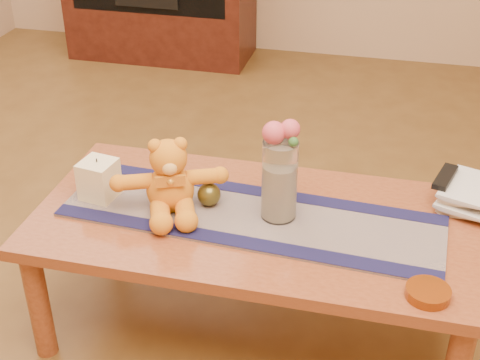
% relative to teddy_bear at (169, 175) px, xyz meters
% --- Properties ---
extents(floor, '(5.50, 5.50, 0.00)m').
position_rel_teddy_bear_xyz_m(floor, '(0.27, 0.02, -0.57)').
color(floor, brown).
rests_on(floor, ground).
extents(coffee_table_top, '(1.40, 0.70, 0.04)m').
position_rel_teddy_bear_xyz_m(coffee_table_top, '(0.27, 0.02, -0.14)').
color(coffee_table_top, brown).
rests_on(coffee_table_top, floor).
extents(table_leg_fl, '(0.07, 0.07, 0.41)m').
position_rel_teddy_bear_xyz_m(table_leg_fl, '(-0.37, -0.27, -0.37)').
color(table_leg_fl, brown).
rests_on(table_leg_fl, floor).
extents(table_leg_bl, '(0.07, 0.07, 0.41)m').
position_rel_teddy_bear_xyz_m(table_leg_bl, '(-0.37, 0.31, -0.37)').
color(table_leg_bl, brown).
rests_on(table_leg_bl, floor).
extents(table_leg_br, '(0.07, 0.07, 0.41)m').
position_rel_teddy_bear_xyz_m(table_leg_br, '(0.91, 0.31, -0.37)').
color(table_leg_br, brown).
rests_on(table_leg_br, floor).
extents(persian_runner, '(1.22, 0.42, 0.01)m').
position_rel_teddy_bear_xyz_m(persian_runner, '(0.26, 0.01, -0.12)').
color(persian_runner, '#181A43').
rests_on(persian_runner, coffee_table_top).
extents(runner_border_near, '(1.20, 0.13, 0.00)m').
position_rel_teddy_bear_xyz_m(runner_border_near, '(0.25, -0.13, -0.12)').
color(runner_border_near, '#141339').
rests_on(runner_border_near, persian_runner).
extents(runner_border_far, '(1.20, 0.13, 0.00)m').
position_rel_teddy_bear_xyz_m(runner_border_far, '(0.27, 0.16, -0.12)').
color(runner_border_far, '#141339').
rests_on(runner_border_far, persian_runner).
extents(teddy_bear, '(0.43, 0.40, 0.23)m').
position_rel_teddy_bear_xyz_m(teddy_bear, '(0.00, 0.00, 0.00)').
color(teddy_bear, orange).
rests_on(teddy_bear, persian_runner).
extents(pillar_candle, '(0.12, 0.12, 0.13)m').
position_rel_teddy_bear_xyz_m(pillar_candle, '(-0.25, 0.01, -0.05)').
color(pillar_candle, '#FFF1BB').
rests_on(pillar_candle, persian_runner).
extents(candle_wick, '(0.00, 0.00, 0.01)m').
position_rel_teddy_bear_xyz_m(candle_wick, '(-0.25, 0.01, 0.02)').
color(candle_wick, black).
rests_on(candle_wick, pillar_candle).
extents(glass_vase, '(0.11, 0.11, 0.26)m').
position_rel_teddy_bear_xyz_m(glass_vase, '(0.34, 0.03, 0.01)').
color(glass_vase, silver).
rests_on(glass_vase, persian_runner).
extents(potpourri_fill, '(0.09, 0.09, 0.18)m').
position_rel_teddy_bear_xyz_m(potpourri_fill, '(0.34, 0.03, -0.03)').
color(potpourri_fill, beige).
rests_on(potpourri_fill, glass_vase).
extents(rose_left, '(0.07, 0.07, 0.07)m').
position_rel_teddy_bear_xyz_m(rose_left, '(0.32, 0.02, 0.18)').
color(rose_left, '#C74654').
rests_on(rose_left, glass_vase).
extents(rose_right, '(0.06, 0.06, 0.06)m').
position_rel_teddy_bear_xyz_m(rose_right, '(0.37, 0.04, 0.19)').
color(rose_right, '#C74654').
rests_on(rose_right, glass_vase).
extents(blue_flower_back, '(0.04, 0.04, 0.04)m').
position_rel_teddy_bear_xyz_m(blue_flower_back, '(0.35, 0.07, 0.17)').
color(blue_flower_back, '#475C9B').
rests_on(blue_flower_back, glass_vase).
extents(blue_flower_side, '(0.04, 0.04, 0.04)m').
position_rel_teddy_bear_xyz_m(blue_flower_side, '(0.31, 0.05, 0.16)').
color(blue_flower_side, '#475C9B').
rests_on(blue_flower_side, glass_vase).
extents(leaf_sprig, '(0.03, 0.03, 0.03)m').
position_rel_teddy_bear_xyz_m(leaf_sprig, '(0.38, 0.01, 0.16)').
color(leaf_sprig, '#33662D').
rests_on(leaf_sprig, glass_vase).
extents(bronze_ball, '(0.10, 0.10, 0.08)m').
position_rel_teddy_bear_xyz_m(bronze_ball, '(0.12, 0.04, -0.08)').
color(bronze_ball, '#4C4519').
rests_on(bronze_ball, persian_runner).
extents(book_bottom, '(0.21, 0.25, 0.02)m').
position_rel_teddy_bear_xyz_m(book_bottom, '(0.85, 0.28, -0.11)').
color(book_bottom, beige).
rests_on(book_bottom, coffee_table_top).
extents(book_lower, '(0.23, 0.27, 0.02)m').
position_rel_teddy_bear_xyz_m(book_lower, '(0.85, 0.27, -0.10)').
color(book_lower, beige).
rests_on(book_lower, book_bottom).
extents(book_upper, '(0.20, 0.25, 0.02)m').
position_rel_teddy_bear_xyz_m(book_upper, '(0.84, 0.28, -0.08)').
color(book_upper, beige).
rests_on(book_upper, book_lower).
extents(book_top, '(0.23, 0.27, 0.02)m').
position_rel_teddy_bear_xyz_m(book_top, '(0.85, 0.27, -0.06)').
color(book_top, beige).
rests_on(book_top, book_upper).
extents(tv_remote, '(0.09, 0.17, 0.02)m').
position_rel_teddy_bear_xyz_m(tv_remote, '(0.85, 0.27, -0.04)').
color(tv_remote, black).
rests_on(tv_remote, book_top).
extents(amber_dish, '(0.13, 0.13, 0.03)m').
position_rel_teddy_bear_xyz_m(amber_dish, '(0.80, -0.25, -0.11)').
color(amber_dish, '#BF5914').
rests_on(amber_dish, coffee_table_top).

